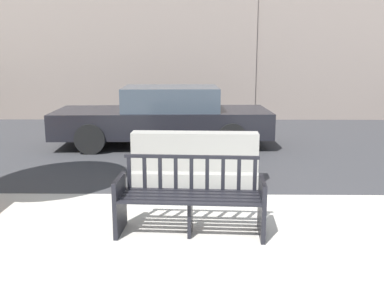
% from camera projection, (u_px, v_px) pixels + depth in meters
% --- Properties ---
extents(street_asphalt, '(120.00, 12.00, 0.01)m').
position_uv_depth(street_asphalt, '(216.00, 127.00, 12.23)').
color(street_asphalt, '#333335').
rests_on(street_asphalt, ground).
extents(street_bench, '(1.71, 0.61, 0.88)m').
position_uv_depth(street_bench, '(190.00, 200.00, 4.92)').
color(street_bench, black).
rests_on(street_bench, ground).
extents(jersey_barrier_centre, '(2.02, 0.74, 0.84)m').
position_uv_depth(jersey_barrier_centre, '(195.00, 163.00, 6.84)').
color(jersey_barrier_centre, gray).
rests_on(jersey_barrier_centre, ground).
extents(car_sedan_mid, '(4.85, 2.06, 1.34)m').
position_uv_depth(car_sedan_mid, '(165.00, 116.00, 9.70)').
color(car_sedan_mid, black).
rests_on(car_sedan_mid, ground).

